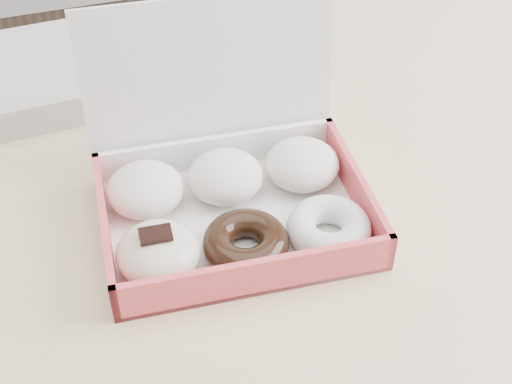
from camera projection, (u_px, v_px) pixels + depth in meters
name	position (u px, v px, depth m)	size (l,w,h in m)	color
table	(333.00, 206.00, 0.90)	(1.20, 0.80, 0.75)	#CCB986
donut_box	(229.00, 193.00, 0.75)	(0.30, 0.26, 0.20)	white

